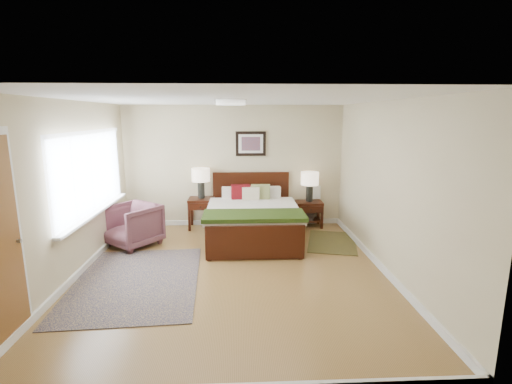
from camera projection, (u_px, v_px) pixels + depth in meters
floor at (233, 272)px, 5.51m from camera, size 5.00×5.00×0.00m
back_wall at (234, 166)px, 7.70m from camera, size 4.50×0.04×2.50m
front_wall at (226, 254)px, 2.81m from camera, size 4.50×0.04×2.50m
left_wall at (70, 191)px, 5.15m from camera, size 0.04×5.00×2.50m
right_wall at (388, 188)px, 5.36m from camera, size 0.04×5.00×2.50m
ceiling at (231, 99)px, 5.00m from camera, size 4.50×5.00×0.02m
window at (93, 175)px, 5.82m from camera, size 0.11×2.72×1.32m
ceil_fixture at (231, 102)px, 5.01m from camera, size 0.44×0.44×0.08m
bed at (253, 213)px, 6.87m from camera, size 1.71×2.06×1.11m
wall_art at (251, 144)px, 7.59m from camera, size 0.62×0.05×0.50m
nightstand_left at (202, 204)px, 7.58m from camera, size 0.53×0.47×0.63m
nightstand_right at (309, 211)px, 7.72m from camera, size 0.54×0.41×0.54m
lamp_left at (201, 177)px, 7.48m from camera, size 0.36×0.36×0.61m
lamp_right at (310, 181)px, 7.61m from camera, size 0.36×0.36×0.61m
armchair at (132, 225)px, 6.57m from camera, size 1.14×1.15×0.75m
rug_persian at (137, 281)px, 5.21m from camera, size 1.83×2.48×0.01m
rug_navy at (332, 242)px, 6.81m from camera, size 1.12×1.43×0.01m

